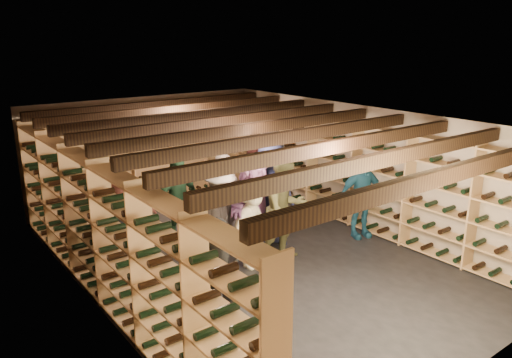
{
  "coord_description": "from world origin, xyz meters",
  "views": [
    {
      "loc": [
        -4.78,
        -6.39,
        3.72
      ],
      "look_at": [
        0.24,
        0.2,
        1.32
      ],
      "focal_mm": 35.0,
      "sensor_mm": 36.0,
      "label": 1
    }
  ],
  "objects": [
    {
      "name": "person_5",
      "position": [
        -1.84,
        1.05,
        0.75
      ],
      "size": [
        1.45,
        0.92,
        1.49
      ],
      "primitive_type": "imported",
      "rotation": [
        0.0,
        0.0,
        0.38
      ],
      "color": "brown",
      "rests_on": "ground"
    },
    {
      "name": "wine_rack_right",
      "position": [
        2.57,
        0.0,
        1.08
      ],
      "size": [
        0.32,
        7.5,
        2.15
      ],
      "color": "tan",
      "rests_on": "ground"
    },
    {
      "name": "ground",
      "position": [
        0.0,
        0.0,
        0.0
      ],
      "size": [
        8.0,
        8.0,
        0.0
      ],
      "primitive_type": "plane",
      "color": "black",
      "rests_on": "ground"
    },
    {
      "name": "person_8",
      "position": [
        0.92,
        1.06,
        0.86
      ],
      "size": [
        1.01,
        0.89,
        1.73
      ],
      "primitive_type": "imported",
      "rotation": [
        0.0,
        0.0,
        0.33
      ],
      "color": "#491E1C",
      "rests_on": "ground"
    },
    {
      "name": "person_0",
      "position": [
        -2.18,
        0.26,
        0.74
      ],
      "size": [
        0.79,
        0.58,
        1.48
      ],
      "primitive_type": "imported",
      "rotation": [
        0.0,
        0.0,
        0.15
      ],
      "color": "black",
      "rests_on": "ground"
    },
    {
      "name": "crate_stack_left",
      "position": [
        -1.31,
        2.69,
        0.42
      ],
      "size": [
        0.58,
        0.46,
        0.85
      ],
      "rotation": [
        0.0,
        0.0,
        0.3
      ],
      "color": "tan",
      "rests_on": "ground"
    },
    {
      "name": "person_4",
      "position": [
        2.18,
        -0.51,
        0.81
      ],
      "size": [
        1.02,
        0.64,
        1.62
      ],
      "primitive_type": "imported",
      "rotation": [
        0.0,
        0.0,
        -0.28
      ],
      "color": "#1D5473",
      "rests_on": "ground"
    },
    {
      "name": "person_11",
      "position": [
        0.12,
        0.1,
        0.9
      ],
      "size": [
        1.75,
        1.07,
        1.8
      ],
      "primitive_type": "imported",
      "rotation": [
        0.0,
        0.0,
        0.35
      ],
      "color": "#945C9A",
      "rests_on": "ground"
    },
    {
      "name": "person_12",
      "position": [
        1.5,
        1.3,
        0.94
      ],
      "size": [
        1.04,
        0.81,
        1.89
      ],
      "primitive_type": "imported",
      "rotation": [
        0.0,
        0.0,
        -0.25
      ],
      "color": "#313136",
      "rests_on": "ground"
    },
    {
      "name": "ceiling",
      "position": [
        0.0,
        0.0,
        2.4
      ],
      "size": [
        5.5,
        8.0,
        0.01
      ],
      "primitive_type": "cube",
      "color": "beige",
      "rests_on": "walls"
    },
    {
      "name": "wine_rack_left",
      "position": [
        -2.57,
        0.0,
        1.08
      ],
      "size": [
        0.32,
        7.5,
        2.15
      ],
      "color": "tan",
      "rests_on": "ground"
    },
    {
      "name": "person_2",
      "position": [
        0.4,
        -0.4,
        0.9
      ],
      "size": [
        0.89,
        0.7,
        1.79
      ],
      "primitive_type": "imported",
      "rotation": [
        0.0,
        0.0,
        -0.02
      ],
      "color": "brown",
      "rests_on": "ground"
    },
    {
      "name": "person_3",
      "position": [
        -0.23,
        -0.32,
        0.75
      ],
      "size": [
        1.1,
        0.83,
        1.51
      ],
      "primitive_type": "imported",
      "rotation": [
        0.0,
        0.0,
        0.31
      ],
      "color": "beige",
      "rests_on": "ground"
    },
    {
      "name": "person_10",
      "position": [
        -0.71,
        1.3,
        0.83
      ],
      "size": [
        1.03,
        0.57,
        1.66
      ],
      "primitive_type": "imported",
      "rotation": [
        0.0,
        0.0,
        0.18
      ],
      "color": "#224B30",
      "rests_on": "ground"
    },
    {
      "name": "crate_stack_right",
      "position": [
        1.02,
        2.32,
        0.26
      ],
      "size": [
        0.55,
        0.41,
        0.51
      ],
      "rotation": [
        0.0,
        0.0,
        0.18
      ],
      "color": "tan",
      "rests_on": "ground"
    },
    {
      "name": "person_9",
      "position": [
        -0.3,
        0.51,
        0.77
      ],
      "size": [
        1.02,
        0.6,
        1.55
      ],
      "primitive_type": "imported",
      "rotation": [
        0.0,
        0.0,
        0.03
      ],
      "color": "#A19D95",
      "rests_on": "ground"
    },
    {
      "name": "person_1",
      "position": [
        -1.6,
        -1.46,
        0.75
      ],
      "size": [
        0.64,
        0.55,
        1.5
      ],
      "primitive_type": "imported",
      "rotation": [
        0.0,
        0.0,
        -0.42
      ],
      "color": "black",
      "rests_on": "ground"
    },
    {
      "name": "wine_rack_back",
      "position": [
        0.0,
        3.83,
        1.07
      ],
      "size": [
        4.7,
        0.3,
        2.15
      ],
      "color": "tan",
      "rests_on": "ground"
    },
    {
      "name": "walls",
      "position": [
        0.0,
        0.0,
        1.2
      ],
      "size": [
        5.52,
        8.02,
        2.4
      ],
      "color": "tan",
      "rests_on": "ground"
    },
    {
      "name": "crate_loose",
      "position": [
        1.87,
        2.93,
        0.09
      ],
      "size": [
        0.56,
        0.44,
        0.17
      ],
      "primitive_type": "cube",
      "rotation": [
        0.0,
        0.0,
        0.24
      ],
      "color": "tan",
      "rests_on": "ground"
    },
    {
      "name": "person_7",
      "position": [
        0.09,
        0.96,
        0.83
      ],
      "size": [
        0.63,
        0.43,
        1.66
      ],
      "primitive_type": "imported",
      "rotation": [
        0.0,
        0.0,
        0.05
      ],
      "color": "gray",
      "rests_on": "ground"
    },
    {
      "name": "ceiling_joists",
      "position": [
        0.0,
        0.0,
        2.26
      ],
      "size": [
        5.4,
        7.12,
        0.18
      ],
      "color": "black",
      "rests_on": "ground"
    },
    {
      "name": "person_6",
      "position": [
        0.63,
        0.29,
        0.95
      ],
      "size": [
        1.03,
        0.78,
        1.91
      ],
      "primitive_type": "imported",
      "rotation": [
        0.0,
        0.0,
        -0.2
      ],
      "color": "#1E2246",
      "rests_on": "ground"
    }
  ]
}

